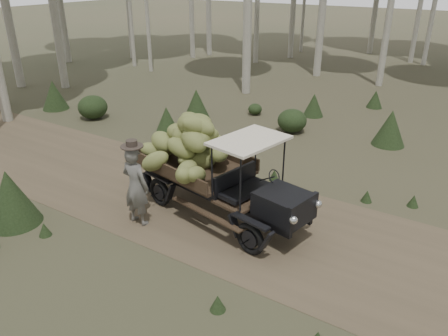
{
  "coord_description": "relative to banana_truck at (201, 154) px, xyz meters",
  "views": [
    {
      "loc": [
        2.79,
        -7.34,
        5.16
      ],
      "look_at": [
        -1.88,
        -0.06,
        1.18
      ],
      "focal_mm": 35.0,
      "sensor_mm": 36.0,
      "label": 1
    }
  ],
  "objects": [
    {
      "name": "dirt_track",
      "position": [
        2.52,
        0.0,
        -1.33
      ],
      "size": [
        70.0,
        4.0,
        0.01
      ],
      "primitive_type": "cube",
      "color": "brown",
      "rests_on": "ground"
    },
    {
      "name": "banana_truck",
      "position": [
        0.0,
        0.0,
        0.0
      ],
      "size": [
        4.64,
        2.46,
        2.3
      ],
      "rotation": [
        0.0,
        0.0,
        -0.2
      ],
      "color": "black",
      "rests_on": "ground"
    },
    {
      "name": "ground",
      "position": [
        2.52,
        0.0,
        -1.34
      ],
      "size": [
        120.0,
        120.0,
        0.0
      ],
      "primitive_type": "plane",
      "color": "#473D2B",
      "rests_on": "ground"
    },
    {
      "name": "farmer",
      "position": [
        -0.78,
        -1.35,
        -0.41
      ],
      "size": [
        0.66,
        0.48,
        1.95
      ],
      "rotation": [
        0.0,
        0.0,
        3.15
      ],
      "color": "#5A5852",
      "rests_on": "ground"
    },
    {
      "name": "undergrowth",
      "position": [
        1.29,
        0.63,
        -0.83
      ],
      "size": [
        25.22,
        22.33,
        1.27
      ],
      "color": "#233319",
      "rests_on": "ground"
    }
  ]
}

